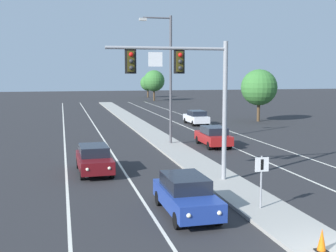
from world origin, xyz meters
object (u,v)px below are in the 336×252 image
(overhead_signal_mast, at_px, (189,82))
(traffic_cone_median_nose, at_px, (322,240))
(car_oncoming_blue, at_px, (186,195))
(median_sign_post, at_px, (261,174))
(street_lamp_median, at_px, (168,72))
(car_oncoming_darkred, at_px, (94,159))
(car_receding_red, at_px, (213,136))
(car_receding_white, at_px, (196,117))
(tree_far_right_c, at_px, (154,81))
(tree_far_right_a, at_px, (148,83))
(tree_far_right_b, at_px, (259,87))

(overhead_signal_mast, xyz_separation_m, traffic_cone_median_nose, (1.55, -9.56, -4.78))
(car_oncoming_blue, bearing_deg, median_sign_post, -7.63)
(street_lamp_median, xyz_separation_m, car_oncoming_darkred, (-6.46, -8.48, -4.97))
(car_receding_red, relative_size, car_receding_white, 1.01)
(car_oncoming_darkred, height_order, traffic_cone_median_nose, car_oncoming_darkred)
(car_oncoming_darkred, xyz_separation_m, tree_far_right_c, (16.92, 63.28, 3.30))
(overhead_signal_mast, distance_m, median_sign_post, 6.46)
(median_sign_post, relative_size, traffic_cone_median_nose, 2.97)
(car_receding_white, distance_m, tree_far_right_a, 55.01)
(street_lamp_median, distance_m, car_oncoming_darkred, 11.76)
(car_oncoming_blue, xyz_separation_m, tree_far_right_b, (17.91, 30.95, 3.21))
(tree_far_right_c, bearing_deg, median_sign_post, -98.46)
(tree_far_right_c, bearing_deg, car_receding_red, -97.25)
(car_oncoming_blue, bearing_deg, car_receding_red, 66.53)
(traffic_cone_median_nose, relative_size, tree_far_right_b, 0.12)
(tree_far_right_c, bearing_deg, tree_far_right_a, 84.60)
(median_sign_post, xyz_separation_m, car_receding_white, (6.65, 30.04, -0.77))
(street_lamp_median, distance_m, tree_far_right_c, 55.81)
(car_oncoming_darkred, height_order, tree_far_right_a, tree_far_right_a)
(car_oncoming_blue, relative_size, car_receding_white, 1.00)
(overhead_signal_mast, distance_m, tree_far_right_c, 68.19)
(median_sign_post, bearing_deg, car_oncoming_blue, 172.37)
(car_oncoming_darkred, bearing_deg, tree_far_right_c, 75.03)
(street_lamp_median, xyz_separation_m, car_receding_red, (3.30, -1.50, -4.97))
(car_receding_white, distance_m, tree_far_right_b, 8.86)
(car_oncoming_blue, xyz_separation_m, tree_far_right_a, (15.03, 84.32, 2.56))
(car_receding_white, height_order, tree_far_right_b, tree_far_right_b)
(car_receding_red, distance_m, tree_far_right_b, 19.48)
(traffic_cone_median_nose, bearing_deg, tree_far_right_c, 81.96)
(car_receding_white, bearing_deg, tree_far_right_c, 84.47)
(car_receding_red, distance_m, tree_far_right_a, 69.51)
(overhead_signal_mast, height_order, street_lamp_median, street_lamp_median)
(street_lamp_median, relative_size, car_oncoming_blue, 2.23)
(car_oncoming_blue, height_order, tree_far_right_b, tree_far_right_b)
(car_oncoming_blue, bearing_deg, tree_far_right_a, 79.89)
(car_oncoming_blue, height_order, traffic_cone_median_nose, car_oncoming_blue)
(car_oncoming_blue, distance_m, tree_far_right_c, 73.06)
(median_sign_post, distance_m, traffic_cone_median_nose, 4.66)
(median_sign_post, height_order, car_receding_red, median_sign_post)
(car_receding_white, bearing_deg, street_lamp_median, -116.60)
(street_lamp_median, height_order, car_oncoming_darkred, street_lamp_median)
(overhead_signal_mast, distance_m, traffic_cone_median_nose, 10.80)
(overhead_signal_mast, distance_m, car_oncoming_blue, 6.59)
(median_sign_post, relative_size, tree_far_right_c, 0.35)
(street_lamp_median, xyz_separation_m, tree_far_right_b, (14.54, 14.08, -1.76))
(car_oncoming_blue, xyz_separation_m, car_oncoming_darkred, (-3.09, 8.38, 0.00))
(car_receding_red, bearing_deg, median_sign_post, -102.70)
(overhead_signal_mast, height_order, median_sign_post, overhead_signal_mast)
(car_oncoming_blue, bearing_deg, car_receding_white, 71.76)
(median_sign_post, bearing_deg, tree_far_right_a, 81.99)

